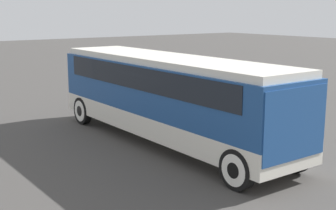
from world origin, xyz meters
The scene contains 4 objects.
ground_plane centered at (0.00, 0.00, 0.00)m, with size 120.00×120.00×0.00m, color #423F3D.
tour_bus centered at (0.10, 0.00, 1.83)m, with size 10.86×2.55×3.03m.
parked_car_near centered at (-5.40, 7.58, 0.71)m, with size 4.78×1.79×1.42m.
parked_car_mid centered at (-5.90, 5.29, 0.70)m, with size 4.29×1.91×1.39m.
Camera 1 is at (12.72, -9.29, 4.55)m, focal length 50.00 mm.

